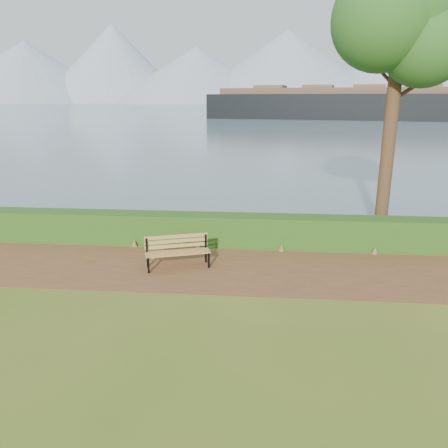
# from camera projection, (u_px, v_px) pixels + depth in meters

# --- Properties ---
(ground) EXTENTS (140.00, 140.00, 0.00)m
(ground) POSITION_uv_depth(u_px,v_px,m) (226.00, 274.00, 12.11)
(ground) COLOR #465D1A
(ground) RESTS_ON ground
(path) EXTENTS (40.00, 3.40, 0.01)m
(path) POSITION_uv_depth(u_px,v_px,m) (227.00, 270.00, 12.39)
(path) COLOR brown
(path) RESTS_ON ground
(hedge) EXTENTS (32.00, 0.85, 1.00)m
(hedge) POSITION_uv_depth(u_px,v_px,m) (233.00, 230.00, 14.46)
(hedge) COLOR #1A4112
(hedge) RESTS_ON ground
(water) EXTENTS (700.00, 510.00, 0.00)m
(water) POSITION_uv_depth(u_px,v_px,m) (263.00, 106.00, 260.82)
(water) COLOR slate
(water) RESTS_ON ground
(mountains) EXTENTS (585.00, 190.00, 70.00)m
(mountains) POSITION_uv_depth(u_px,v_px,m) (254.00, 71.00, 393.61)
(mountains) COLOR #7E91A8
(mountains) RESTS_ON ground
(bench) EXTENTS (1.90, 1.08, 0.92)m
(bench) POSITION_uv_depth(u_px,v_px,m) (177.00, 249.00, 12.52)
(bench) COLOR black
(bench) RESTS_ON ground
(tree) EXTENTS (4.57, 4.38, 9.75)m
(tree) POSITION_uv_depth(u_px,v_px,m) (402.00, 15.00, 13.92)
(tree) COLOR #342415
(tree) RESTS_ON ground
(cargo_ship) EXTENTS (77.56, 27.38, 23.29)m
(cargo_ship) POSITION_uv_depth(u_px,v_px,m) (394.00, 104.00, 95.05)
(cargo_ship) COLOR black
(cargo_ship) RESTS_ON ground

